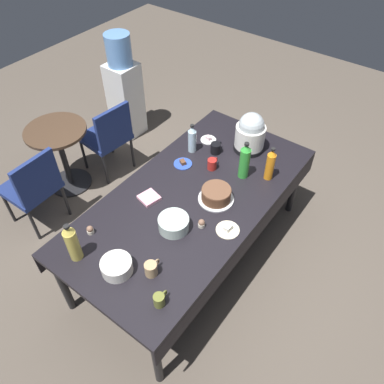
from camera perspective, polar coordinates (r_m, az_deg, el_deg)
name	(u,v)px	position (r m, az deg, el deg)	size (l,w,h in m)	color
ground	(192,252)	(3.56, 0.00, -9.06)	(9.00, 9.00, 0.00)	brown
potluck_table	(192,202)	(3.02, 0.00, -1.48)	(2.20, 1.10, 0.75)	black
frosted_layer_cake	(216,195)	(2.93, 3.65, -0.40)	(0.28, 0.28, 0.11)	silver
slow_cooker	(250,133)	(3.35, 8.75, 8.74)	(0.27, 0.27, 0.36)	black
glass_salad_bowl	(174,224)	(2.73, -2.77, -4.74)	(0.22, 0.22, 0.10)	#B2C6BC
ceramic_snack_bowl	(117,266)	(2.57, -11.23, -10.90)	(0.21, 0.21, 0.09)	silver
dessert_plate_white	(208,139)	(3.51, 2.47, 7.90)	(0.14, 0.14, 0.04)	white
dessert_plate_cream	(228,229)	(2.76, 5.38, -5.58)	(0.17, 0.17, 0.05)	beige
dessert_plate_cobalt	(183,163)	(3.25, -1.38, 4.32)	(0.16, 0.16, 0.04)	#2D4CB2
cupcake_berry	(249,131)	(3.61, 8.60, 9.06)	(0.05, 0.05, 0.07)	beige
cupcake_vanilla	(201,223)	(2.76, 1.43, -4.73)	(0.05, 0.05, 0.07)	beige
cupcake_cocoa	(90,230)	(2.81, -15.03, -5.52)	(0.05, 0.05, 0.07)	beige
soda_bottle_orange_juice	(270,164)	(3.10, 11.66, 4.06)	(0.07, 0.07, 0.31)	orange
soda_bottle_water	(192,139)	(3.32, 0.02, 7.96)	(0.07, 0.07, 0.27)	silver
soda_bottle_lime_soda	(245,161)	(3.07, 7.90, 4.62)	(0.09, 0.09, 0.34)	green
soda_bottle_ginger_ale	(72,243)	(2.62, -17.53, -7.28)	(0.09, 0.09, 0.33)	gold
coffee_mug_black	(216,148)	(3.35, 3.59, 6.60)	(0.13, 0.09, 0.10)	black
coffee_mug_tan	(151,269)	(2.52, -6.13, -11.37)	(0.13, 0.08, 0.10)	tan
coffee_mug_olive	(159,300)	(2.41, -4.90, -15.81)	(0.11, 0.07, 0.09)	olive
coffee_mug_red	(212,164)	(3.19, 3.05, 4.23)	(0.12, 0.08, 0.09)	#B2231E
paper_napkin_stack	(149,198)	(2.97, -6.46, -0.84)	(0.14, 0.14, 0.02)	pink
maroon_chair_left	(33,185)	(3.72, -22.70, 0.92)	(0.45, 0.45, 0.85)	navy
maroon_chair_right	(108,135)	(4.10, -12.45, 8.40)	(0.48, 0.48, 0.85)	navy
round_cafe_table	(60,148)	(4.05, -19.13, 6.32)	(0.60, 0.60, 0.72)	#473323
water_cooler	(124,90)	(4.63, -10.14, 14.88)	(0.32, 0.32, 1.24)	silver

